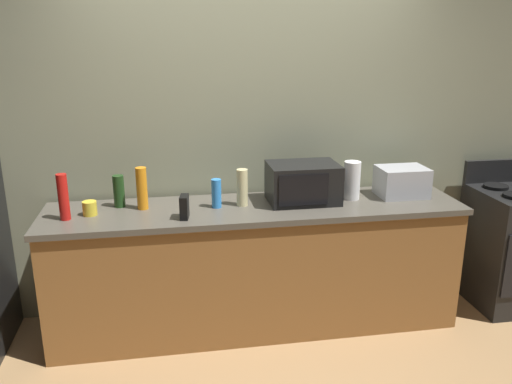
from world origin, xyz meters
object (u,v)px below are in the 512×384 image
paper_towel_roll (352,180)px  toaster_oven (402,182)px  bottle_spray_cleaner (216,193)px  bottle_dish_soap (142,188)px  bottle_hot_sauce (63,197)px  mug_yellow (90,208)px  microwave (303,183)px  bottle_wine (119,191)px  cordless_phone (184,207)px  bottle_hand_soap (242,188)px

paper_towel_roll → toaster_oven: bearing=1.5°
bottle_spray_cleaner → bottle_dish_soap: 0.49m
toaster_oven → bottle_dish_soap: size_ratio=1.20×
bottle_hot_sauce → mug_yellow: 0.18m
bottle_hot_sauce → bottle_spray_cleaner: 0.97m
microwave → bottle_wine: 1.25m
cordless_phone → bottle_wine: bearing=152.8°
microwave → cordless_phone: (-0.83, -0.21, -0.06)m
microwave → bottle_hot_sauce: size_ratio=1.62×
cordless_phone → bottle_spray_cleaner: bottle_spray_cleaner is taller
bottle_hand_soap → cordless_phone: bearing=-153.7°
cordless_phone → mug_yellow: size_ratio=1.62×
bottle_hot_sauce → bottle_wine: (0.32, 0.21, -0.04)m
paper_towel_roll → bottle_spray_cleaner: (-0.96, -0.03, -0.04)m
bottle_wine → bottle_hot_sauce: bearing=-147.2°
toaster_oven → bottle_spray_cleaner: (-1.34, -0.04, -0.01)m
paper_towel_roll → bottle_hot_sauce: 1.93m
paper_towel_roll → bottle_hand_soap: paper_towel_roll is taller
toaster_oven → cordless_phone: (-1.56, -0.22, -0.03)m
toaster_oven → paper_towel_roll: bearing=-178.5°
bottle_spray_cleaner → bottle_hand_soap: size_ratio=0.78×
cordless_phone → bottle_dish_soap: bottle_dish_soap is taller
bottle_hot_sauce → bottle_wine: size_ratio=1.36×
toaster_oven → mug_yellow: 2.16m
microwave → paper_towel_roll: same height
bottle_spray_cleaner → bottle_hand_soap: (0.18, 0.01, 0.03)m
paper_towel_roll → bottle_wine: bearing=176.6°
paper_towel_roll → bottle_spray_cleaner: paper_towel_roll is taller
toaster_oven → cordless_phone: toaster_oven is taller
paper_towel_roll → bottle_spray_cleaner: bearing=-178.2°
paper_towel_roll → bottle_hand_soap: 0.78m
cordless_phone → bottle_hot_sauce: (-0.74, 0.10, 0.07)m
bottle_wine → mug_yellow: bearing=-140.6°
bottle_hot_sauce → bottle_wine: bearing=32.8°
microwave → toaster_oven: 0.74m
toaster_oven → bottle_dish_soap: bottle_dish_soap is taller
paper_towel_roll → cordless_phone: paper_towel_roll is taller
paper_towel_roll → bottle_wine: size_ratio=1.24×
microwave → bottle_wine: microwave is taller
cordless_phone → bottle_spray_cleaner: (0.22, 0.18, 0.02)m
microwave → toaster_oven: bearing=1.0°
cordless_phone → bottle_spray_cleaner: 0.29m
cordless_phone → bottle_hot_sauce: size_ratio=0.51×
cordless_phone → paper_towel_roll: bearing=19.3°
paper_towel_roll → bottle_wine: (-1.60, 0.10, -0.03)m
bottle_hot_sauce → bottle_spray_cleaner: bottle_hot_sauce is taller
microwave → bottle_wine: size_ratio=2.20×
toaster_oven → bottle_hot_sauce: 2.31m
bottle_hot_sauce → bottle_hand_soap: (1.14, 0.09, -0.02)m
paper_towel_roll → bottle_hand_soap: bearing=-178.7°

